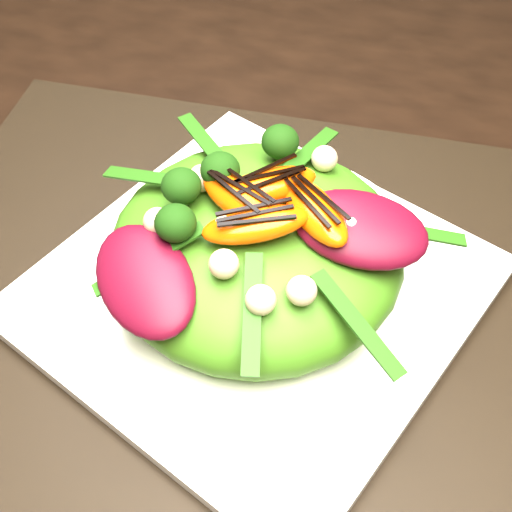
% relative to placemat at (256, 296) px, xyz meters
% --- Properties ---
extents(placemat, '(0.58, 0.45, 0.00)m').
position_rel_placemat_xyz_m(placemat, '(0.00, 0.00, 0.00)').
color(placemat, black).
rests_on(placemat, dining_table).
extents(plate_base, '(0.38, 0.38, 0.01)m').
position_rel_placemat_xyz_m(plate_base, '(0.00, 0.00, 0.01)').
color(plate_base, silver).
rests_on(plate_base, placemat).
extents(salad_bowl, '(0.28, 0.28, 0.02)m').
position_rel_placemat_xyz_m(salad_bowl, '(0.00, 0.00, 0.02)').
color(salad_bowl, white).
rests_on(salad_bowl, plate_base).
extents(lettuce_mound, '(0.23, 0.23, 0.07)m').
position_rel_placemat_xyz_m(lettuce_mound, '(0.00, 0.00, 0.06)').
color(lettuce_mound, '#417816').
rests_on(lettuce_mound, salad_bowl).
extents(radicchio_leaf, '(0.09, 0.06, 0.02)m').
position_rel_placemat_xyz_m(radicchio_leaf, '(0.07, 0.00, 0.09)').
color(radicchio_leaf, '#480716').
rests_on(radicchio_leaf, lettuce_mound).
extents(orange_segment, '(0.07, 0.04, 0.02)m').
position_rel_placemat_xyz_m(orange_segment, '(0.00, 0.02, 0.10)').
color(orange_segment, '#FB4804').
rests_on(orange_segment, lettuce_mound).
extents(broccoli_floret, '(0.05, 0.05, 0.04)m').
position_rel_placemat_xyz_m(broccoli_floret, '(-0.07, 0.02, 0.10)').
color(broccoli_floret, '#0F370A').
rests_on(broccoli_floret, lettuce_mound).
extents(macadamia_nut, '(0.02, 0.02, 0.02)m').
position_rel_placemat_xyz_m(macadamia_nut, '(0.03, -0.05, 0.09)').
color(macadamia_nut, '#C2AF88').
rests_on(macadamia_nut, lettuce_mound).
extents(balsamic_drizzle, '(0.05, 0.01, 0.00)m').
position_rel_placemat_xyz_m(balsamic_drizzle, '(0.00, 0.02, 0.11)').
color(balsamic_drizzle, black).
rests_on(balsamic_drizzle, orange_segment).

